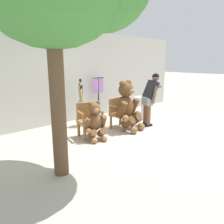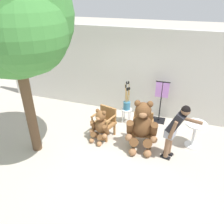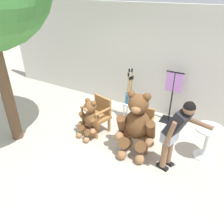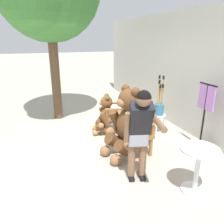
{
  "view_description": "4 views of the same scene",
  "coord_description": "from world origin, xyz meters",
  "views": [
    {
      "loc": [
        -3.71,
        -3.61,
        1.89
      ],
      "look_at": [
        -0.18,
        0.27,
        0.66
      ],
      "focal_mm": 35.0,
      "sensor_mm": 36.0,
      "label": 1
    },
    {
      "loc": [
        1.4,
        -4.24,
        3.75
      ],
      "look_at": [
        -0.3,
        0.63,
        0.86
      ],
      "focal_mm": 35.0,
      "sensor_mm": 36.0,
      "label": 2
    },
    {
      "loc": [
        2.02,
        -2.99,
        3.14
      ],
      "look_at": [
        -0.05,
        0.56,
        0.75
      ],
      "focal_mm": 35.0,
      "sensor_mm": 36.0,
      "label": 3
    },
    {
      "loc": [
        4.03,
        -1.09,
        2.2
      ],
      "look_at": [
        -0.07,
        0.43,
        0.7
      ],
      "focal_mm": 35.0,
      "sensor_mm": 36.0,
      "label": 4
    }
  ],
  "objects": [
    {
      "name": "back_wall",
      "position": [
        0.0,
        2.4,
        1.4
      ],
      "size": [
        10.0,
        0.16,
        2.8
      ],
      "primitive_type": "cube",
      "color": "beige",
      "rests_on": "ground"
    },
    {
      "name": "person_visitor",
      "position": [
        1.39,
        0.32,
        0.92
      ],
      "size": [
        0.83,
        0.48,
        1.54
      ],
      "color": "black",
      "rests_on": "ground"
    },
    {
      "name": "wooden_chair_right",
      "position": [
        0.55,
        0.74,
        0.46
      ],
      "size": [
        0.64,
        0.61,
        0.86
      ],
      "color": "olive",
      "rests_on": "ground"
    },
    {
      "name": "white_stool",
      "position": [
        -0.16,
        1.64,
        0.36
      ],
      "size": [
        0.34,
        0.34,
        0.46
      ],
      "color": "silver",
      "rests_on": "ground"
    },
    {
      "name": "brush_bucket",
      "position": [
        -0.16,
        1.64,
        0.67
      ],
      "size": [
        0.22,
        0.22,
        0.94
      ],
      "color": "teal",
      "rests_on": "white_stool"
    },
    {
      "name": "round_side_table",
      "position": [
        1.9,
        1.03,
        0.45
      ],
      "size": [
        0.56,
        0.56,
        0.72
      ],
      "color": "silver",
      "rests_on": "ground"
    },
    {
      "name": "ground_plane",
      "position": [
        0.0,
        0.0,
        0.0
      ],
      "size": [
        60.0,
        60.0,
        0.0
      ],
      "primitive_type": "plane",
      "color": "#B2A899"
    },
    {
      "name": "teddy_bear_large",
      "position": [
        0.58,
        0.48,
        0.68
      ],
      "size": [
        0.85,
        0.85,
        1.38
      ],
      "color": "brown",
      "rests_on": "ground"
    },
    {
      "name": "clothing_display_stand",
      "position": [
        0.83,
        2.05,
        0.72
      ],
      "size": [
        0.44,
        0.4,
        1.36
      ],
      "color": "black",
      "rests_on": "ground"
    },
    {
      "name": "wooden_chair_left",
      "position": [
        -0.55,
        0.74,
        0.46
      ],
      "size": [
        0.67,
        0.64,
        0.86
      ],
      "color": "olive",
      "rests_on": "ground"
    },
    {
      "name": "teddy_bear_small",
      "position": [
        -0.57,
        0.45,
        0.47
      ],
      "size": [
        0.6,
        0.6,
        0.96
      ],
      "color": "brown",
      "rests_on": "ground"
    }
  ]
}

